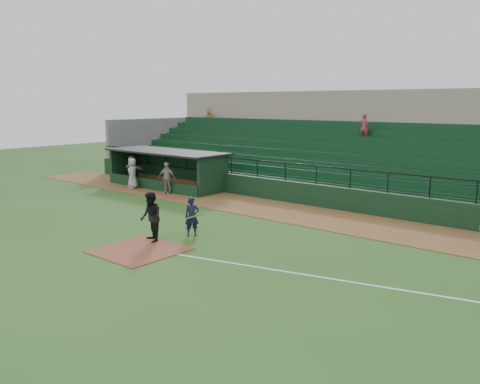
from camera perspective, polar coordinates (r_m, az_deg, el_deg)
The scene contains 11 objects.
ground at distance 19.43m, azimuth -9.51°, elevation -6.14°, with size 90.00×90.00×0.00m, color #284F19.
warning_track at distance 25.19m, azimuth 4.36°, elevation -2.14°, with size 40.00×4.00×0.03m, color brown.
home_plate_dirt at distance 18.82m, azimuth -11.82°, elevation -6.73°, with size 3.00×3.00×0.03m, color brown.
foul_line at distance 15.66m, azimuth 14.04°, elevation -10.44°, with size 18.00×0.09×0.01m, color white.
stadium_structure at distance 32.03m, azimuth 13.24°, elevation 4.47°, with size 38.00×13.08×6.40m.
dugout at distance 32.53m, azimuth -8.13°, elevation 3.01°, with size 8.90×3.20×2.42m.
batter_at_plate at distance 20.29m, azimuth -5.70°, elevation -2.92°, with size 1.13×0.73×1.65m.
umpire at distance 19.59m, azimuth -10.50°, elevation -2.95°, with size 0.99×0.77×2.04m, color black.
dugout_player_a at distance 29.80m, azimuth -8.66°, elevation 1.66°, with size 1.13×0.47×1.93m, color #A39D99.
dugout_player_b at distance 31.99m, azimuth -12.59°, elevation 2.18°, with size 0.97×0.63×1.98m, color #ABA5A0.
dugout_player_c at distance 34.10m, azimuth -12.57°, elevation 2.65°, with size 1.81×0.58×1.95m, color #A5A09B.
Camera 1 is at (14.17, -12.09, 5.52)m, focal length 36.10 mm.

